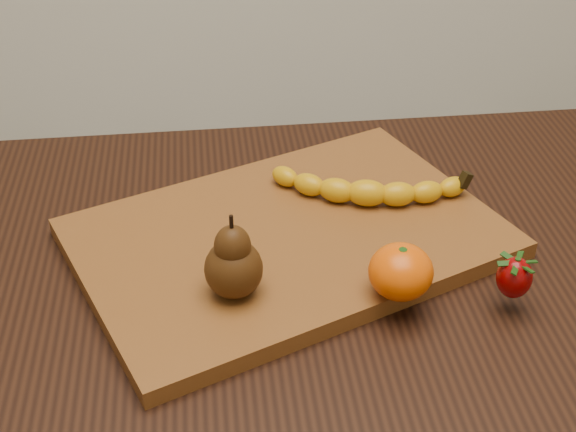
{
  "coord_description": "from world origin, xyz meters",
  "views": [
    {
      "loc": [
        -0.15,
        -0.65,
        1.29
      ],
      "look_at": [
        -0.07,
        0.07,
        0.8
      ],
      "focal_mm": 50.0,
      "sensor_mm": 36.0,
      "label": 1
    }
  ],
  "objects_px": {
    "table": "(358,346)",
    "cutting_board": "(288,238)",
    "mandarin": "(401,272)",
    "pear": "(233,256)"
  },
  "relations": [
    {
      "from": "table",
      "to": "cutting_board",
      "type": "bearing_deg",
      "value": 136.72
    },
    {
      "from": "cutting_board",
      "to": "pear",
      "type": "height_order",
      "value": "pear"
    },
    {
      "from": "cutting_board",
      "to": "mandarin",
      "type": "distance_m",
      "value": 0.16
    },
    {
      "from": "table",
      "to": "cutting_board",
      "type": "xyz_separation_m",
      "value": [
        -0.07,
        0.07,
        0.11
      ]
    },
    {
      "from": "mandarin",
      "to": "pear",
      "type": "bearing_deg",
      "value": 172.53
    },
    {
      "from": "cutting_board",
      "to": "pear",
      "type": "xyz_separation_m",
      "value": [
        -0.06,
        -0.1,
        0.06
      ]
    },
    {
      "from": "table",
      "to": "pear",
      "type": "xyz_separation_m",
      "value": [
        -0.14,
        -0.03,
        0.16
      ]
    },
    {
      "from": "table",
      "to": "mandarin",
      "type": "distance_m",
      "value": 0.16
    },
    {
      "from": "table",
      "to": "mandarin",
      "type": "height_order",
      "value": "mandarin"
    },
    {
      "from": "cutting_board",
      "to": "mandarin",
      "type": "relative_size",
      "value": 7.04
    }
  ]
}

